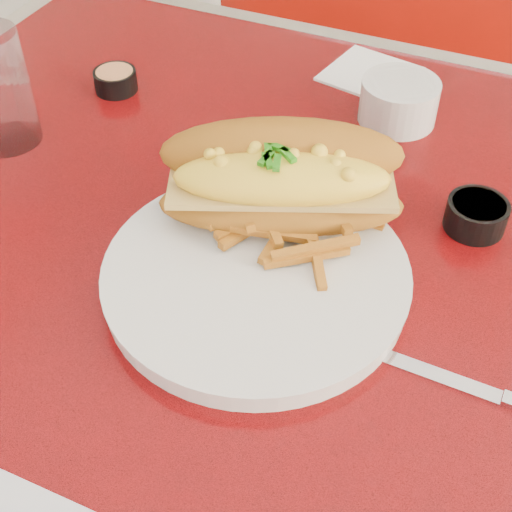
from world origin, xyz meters
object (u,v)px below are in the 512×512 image
at_px(booth_bench_far, 430,162).
at_px(sauce_cup_right, 476,214).
at_px(dinner_plate, 256,276).
at_px(fork, 310,223).
at_px(knife, 491,394).
at_px(diner_table, 316,316).
at_px(sauce_cup_left, 115,80).
at_px(gravy_ramekin, 399,100).
at_px(mac_hoagie, 282,179).

relative_size(booth_bench_far, sauce_cup_right, 14.47).
height_order(dinner_plate, sauce_cup_right, sauce_cup_right).
height_order(dinner_plate, fork, dinner_plate).
xyz_separation_m(fork, knife, (0.21, -0.12, -0.02)).
bearing_deg(fork, sauce_cup_right, -63.79).
bearing_deg(diner_table, sauce_cup_left, 158.74).
height_order(diner_table, knife, knife).
distance_m(gravy_ramekin, knife, 0.42).
height_order(booth_bench_far, dinner_plate, booth_bench_far).
relative_size(fork, gravy_ramekin, 1.16).
relative_size(mac_hoagie, sauce_cup_right, 3.34).
bearing_deg(gravy_ramekin, mac_hoagie, -102.73).
bearing_deg(booth_bench_far, diner_table, -90.00).
relative_size(sauce_cup_left, sauce_cup_right, 0.84).
bearing_deg(diner_table, gravy_ramekin, 85.10).
bearing_deg(dinner_plate, mac_hoagie, 96.47).
height_order(sauce_cup_left, sauce_cup_right, sauce_cup_right).
bearing_deg(dinner_plate, fork, 74.55).
xyz_separation_m(diner_table, dinner_plate, (-0.03, -0.12, 0.17)).
bearing_deg(sauce_cup_left, dinner_plate, -38.75).
height_order(diner_table, sauce_cup_left, sauce_cup_left).
bearing_deg(fork, mac_hoagie, 85.87).
relative_size(booth_bench_far, knife, 6.06).
distance_m(sauce_cup_right, knife, 0.22).
relative_size(fork, sauce_cup_left, 1.96).
relative_size(dinner_plate, mac_hoagie, 1.41).
distance_m(gravy_ramekin, sauce_cup_left, 0.37).
xyz_separation_m(booth_bench_far, mac_hoagie, (-0.04, -0.84, 0.55)).
distance_m(dinner_plate, sauce_cup_right, 0.25).
height_order(dinner_plate, mac_hoagie, mac_hoagie).
bearing_deg(diner_table, sauce_cup_right, 19.20).
distance_m(booth_bench_far, fork, 0.98).
bearing_deg(knife, sauce_cup_left, 154.05).
bearing_deg(knife, diner_table, 144.66).
bearing_deg(gravy_ramekin, fork, -95.34).
distance_m(diner_table, dinner_plate, 0.21).
bearing_deg(fork, diner_table, -11.14).
xyz_separation_m(mac_hoagie, sauce_cup_left, (-0.31, 0.17, -0.05)).
xyz_separation_m(booth_bench_far, fork, (-0.00, -0.85, 0.50)).
bearing_deg(fork, sauce_cup_left, 60.44).
bearing_deg(gravy_ramekin, sauce_cup_right, -51.30).
xyz_separation_m(dinner_plate, mac_hoagie, (-0.01, 0.09, 0.06)).
bearing_deg(gravy_ramekin, knife, -63.19).
xyz_separation_m(diner_table, booth_bench_far, (0.00, 0.81, -0.32)).
distance_m(booth_bench_far, gravy_ramekin, 0.78).
bearing_deg(knife, fork, 151.84).
distance_m(diner_table, mac_hoagie, 0.24).
bearing_deg(mac_hoagie, sauce_cup_left, 128.78).
height_order(mac_hoagie, knife, mac_hoagie).
bearing_deg(booth_bench_far, gravy_ramekin, -88.20).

